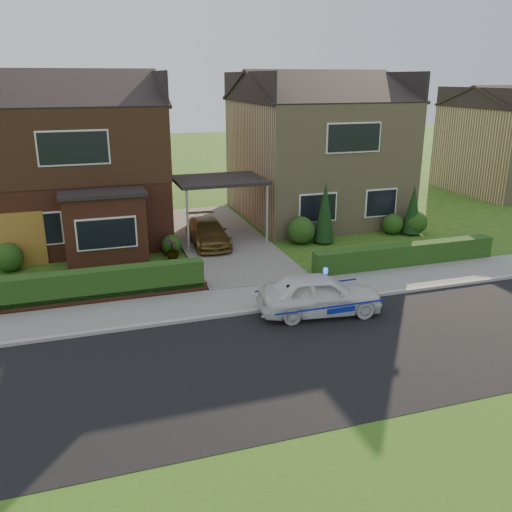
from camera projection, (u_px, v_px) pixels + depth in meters
name	position (u px, v px, depth m)	size (l,w,h in m)	color
ground	(326.00, 354.00, 14.16)	(120.00, 120.00, 0.00)	#265115
road	(326.00, 354.00, 14.16)	(60.00, 6.00, 0.02)	black
kerb	(284.00, 307.00, 16.89)	(60.00, 0.16, 0.12)	#9E9993
sidewalk	(273.00, 295.00, 17.84)	(60.00, 2.00, 0.10)	slate
grass_verge	(445.00, 484.00, 9.64)	(60.00, 4.00, 0.01)	#265115
driveway	(220.00, 239.00, 24.07)	(3.80, 12.00, 0.12)	#666059
house_left	(75.00, 151.00, 23.81)	(7.50, 9.53, 7.25)	brown
house_right	(315.00, 145.00, 27.35)	(7.50, 8.06, 7.25)	tan
carport_link	(219.00, 181.00, 23.22)	(3.80, 3.00, 2.77)	black
garage_door	(15.00, 240.00, 20.39)	(2.20, 0.10, 2.10)	olive
dwarf_wall	(88.00, 300.00, 17.18)	(7.70, 0.25, 0.36)	brown
hedge_left	(89.00, 303.00, 17.37)	(7.50, 0.55, 0.90)	#183B12
hedge_right	(404.00, 267.00, 20.70)	(7.50, 0.55, 0.80)	#183B12
shrub_left_far	(8.00, 257.00, 20.07)	(1.08, 1.08, 1.08)	#183B12
shrub_left_mid	(132.00, 245.00, 21.17)	(1.32, 1.32, 1.32)	#183B12
shrub_left_near	(172.00, 245.00, 21.99)	(0.84, 0.84, 0.84)	#183B12
shrub_right_near	(301.00, 230.00, 23.40)	(1.20, 1.20, 1.20)	#183B12
shrub_right_mid	(393.00, 224.00, 24.88)	(0.96, 0.96, 0.96)	#183B12
shrub_right_far	(415.00, 223.00, 24.88)	(1.08, 1.08, 1.08)	#183B12
conifer_a	(325.00, 214.00, 23.29)	(0.90, 0.90, 2.60)	black
conifer_b	(413.00, 211.00, 24.65)	(0.90, 0.90, 2.20)	black
neighbour_right	(511.00, 150.00, 33.67)	(6.50, 7.00, 5.20)	tan
police_car	(319.00, 294.00, 16.39)	(3.44, 3.91, 1.44)	silver
driveway_car	(208.00, 232.00, 22.94)	(1.48, 3.64, 1.06)	brown
potted_plant_a	(12.00, 289.00, 17.51)	(0.40, 0.27, 0.75)	gray
potted_plant_c	(172.00, 250.00, 21.30)	(0.48, 0.48, 0.85)	gray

